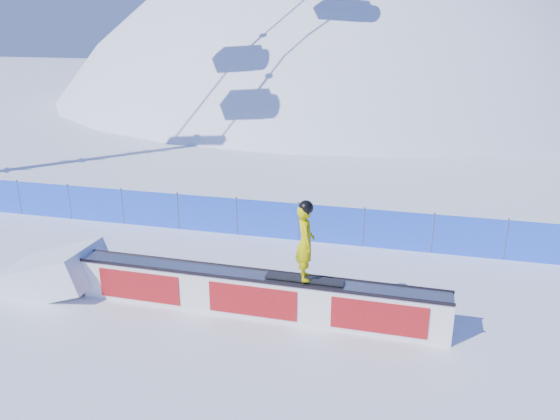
# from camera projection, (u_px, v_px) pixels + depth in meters

# --- Properties ---
(ground) EXTENTS (160.00, 160.00, 0.00)m
(ground) POSITION_uv_depth(u_px,v_px,m) (142.00, 296.00, 13.55)
(ground) COLOR white
(ground) RESTS_ON ground
(snow_hill) EXTENTS (64.00, 64.00, 64.00)m
(snow_hill) POSITION_uv_depth(u_px,v_px,m) (344.00, 264.00, 57.94)
(snow_hill) COLOR white
(snow_hill) RESTS_ON ground
(safety_fence) EXTENTS (22.05, 0.05, 1.30)m
(safety_fence) POSITION_uv_depth(u_px,v_px,m) (207.00, 214.00, 17.48)
(safety_fence) COLOR blue
(safety_fence) RESTS_ON ground
(rail_box) EXTENTS (8.69, 0.72, 1.04)m
(rail_box) POSITION_uv_depth(u_px,v_px,m) (256.00, 295.00, 12.53)
(rail_box) COLOR white
(rail_box) RESTS_ON ground
(snow_ramp) EXTENTS (2.65, 1.67, 1.64)m
(snow_ramp) POSITION_uv_depth(u_px,v_px,m) (55.00, 287.00, 14.01)
(snow_ramp) COLOR white
(snow_ramp) RESTS_ON ground
(snowboarder) EXTENTS (1.77, 0.72, 1.85)m
(snowboarder) POSITION_uv_depth(u_px,v_px,m) (305.00, 242.00, 11.78)
(snowboarder) COLOR black
(snowboarder) RESTS_ON rail_box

